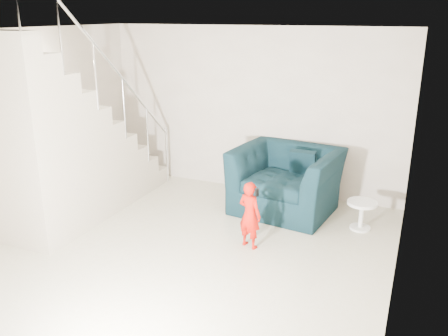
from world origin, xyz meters
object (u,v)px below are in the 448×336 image
Objects in this scene: side_table at (362,211)px; staircase at (67,156)px; toddler at (250,215)px; armchair at (286,180)px.

side_table is 4.21m from staircase.
toddler is 2.76m from staircase.
armchair is at bearing -76.15° from toddler.
armchair is 1.35m from toddler.
armchair is at bearing 167.93° from side_table.
side_table is 0.11× the size of staircase.
side_table is at bearing 17.60° from staircase.
armchair is at bearing 28.25° from staircase.
staircase is (-3.96, -1.26, 0.67)m from side_table.
side_table is at bearing -121.05° from toddler.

